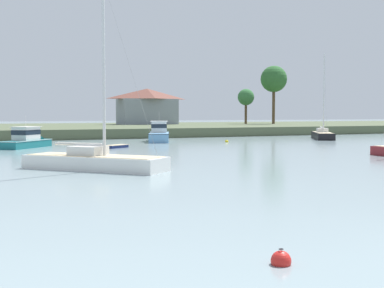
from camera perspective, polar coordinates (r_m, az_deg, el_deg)
far_shore_bank at (r=99.50m, az=-16.61°, el=1.51°), size 230.31×50.95×1.49m
sailboat_white at (r=34.91m, az=-10.75°, el=-2.36°), size 8.70×9.24×13.10m
dinghy_navy at (r=56.89m, az=-8.35°, el=-0.30°), size 3.04×2.56×0.46m
sailboat_black at (r=78.60m, az=14.24°, el=0.76°), size 7.14×9.51×13.09m
cruiser_skyblue at (r=69.94m, az=-3.64°, el=0.81°), size 5.78×9.67×4.84m
cruiser_teal at (r=59.83m, az=-17.52°, el=0.19°), size 6.83×7.59×4.40m
mooring_buoy_yellow at (r=67.68m, az=3.86°, el=0.27°), size 0.45×0.45×0.50m
mooring_buoy_red at (r=13.23m, az=9.81°, el=-12.62°), size 0.51×0.51×0.56m
shore_tree_inland_c at (r=116.22m, az=9.03°, el=7.07°), size 5.83×5.83×12.84m
shore_tree_center_right at (r=114.64m, az=5.98°, el=5.13°), size 3.63×3.63×7.71m
cottage_behind_trees at (r=110.45m, az=-4.98°, el=4.22°), size 12.76×7.24×7.58m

